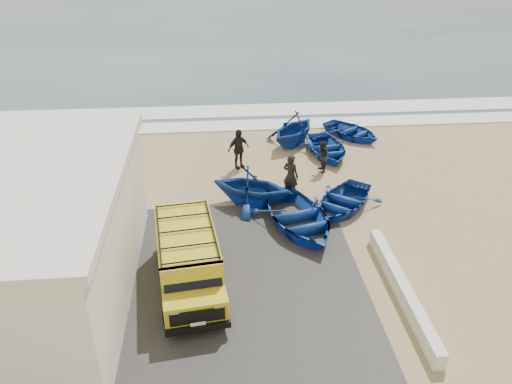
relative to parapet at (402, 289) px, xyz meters
name	(u,v)px	position (x,y,z in m)	size (l,w,h in m)	color
ground	(238,249)	(-5.00, 3.00, -0.28)	(160.00, 160.00, 0.00)	tan
slab	(180,287)	(-7.00, 1.00, -0.25)	(12.00, 10.00, 0.05)	#383533
ocean	(215,5)	(-5.00, 59.00, -0.27)	(180.00, 88.00, 0.01)	#385166
surf_line	(227,126)	(-5.00, 15.00, -0.25)	(180.00, 1.60, 0.06)	white
surf_wash	(225,111)	(-5.00, 17.50, -0.26)	(180.00, 2.20, 0.04)	white
parapet	(402,289)	(0.00, 0.00, 0.00)	(0.35, 6.00, 0.55)	silver
van	(188,258)	(-6.67, 1.12, 0.81)	(2.41, 4.89, 2.01)	gold
boat_near_left	(298,217)	(-2.63, 4.22, 0.18)	(3.16, 4.43, 0.92)	#133D97
boat_near_right	(343,201)	(-0.60, 5.45, 0.10)	(2.57, 3.60, 0.75)	#133D97
boat_mid_left	(251,186)	(-4.28, 6.12, 0.59)	(2.82, 3.27, 1.72)	#133D97
boat_mid_right	(327,148)	(-0.15, 10.65, 0.10)	(2.59, 3.62, 0.75)	#133D97
boat_far_left	(294,129)	(-1.61, 12.13, 0.62)	(2.92, 3.39, 1.79)	#133D97
boat_far_right	(351,131)	(1.66, 12.81, 0.08)	(2.45, 3.43, 0.71)	#133D97
fisherman_front	(291,176)	(-2.58, 6.69, 0.70)	(0.71, 0.47, 1.95)	black
fisherman_middle	(322,157)	(-0.79, 8.85, 0.48)	(0.74, 0.57, 1.51)	black
fisherman_back	(239,149)	(-4.61, 9.63, 0.69)	(1.13, 0.47, 1.94)	black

